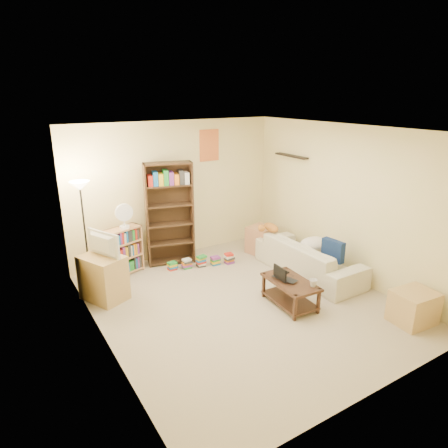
% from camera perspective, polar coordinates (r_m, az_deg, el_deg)
% --- Properties ---
extents(room, '(4.50, 4.54, 2.52)m').
position_cam_1_polar(room, '(5.42, 3.03, 3.99)').
color(room, '#C8B496').
rests_on(room, ground).
extents(sofa, '(2.00, 0.78, 0.58)m').
position_cam_1_polar(sofa, '(6.93, 11.99, -4.77)').
color(sofa, beige).
rests_on(sofa, ground).
extents(navy_pillow, '(0.15, 0.39, 0.35)m').
position_cam_1_polar(navy_pillow, '(6.62, 15.29, -3.66)').
color(navy_pillow, navy).
rests_on(navy_pillow, sofa).
extents(cream_blanket, '(0.54, 0.38, 0.23)m').
position_cam_1_polar(cream_blanket, '(6.98, 12.69, -2.80)').
color(cream_blanket, white).
rests_on(cream_blanket, sofa).
extents(tabby_cat, '(0.46, 0.16, 0.16)m').
position_cam_1_polar(tabby_cat, '(7.18, 6.50, -0.50)').
color(tabby_cat, '#C17029').
rests_on(tabby_cat, sofa).
extents(coffee_table, '(0.53, 0.89, 0.39)m').
position_cam_1_polar(coffee_table, '(5.93, 9.43, -9.24)').
color(coffee_table, '#3C2417').
rests_on(coffee_table, ground).
extents(laptop, '(0.50, 0.44, 0.03)m').
position_cam_1_polar(laptop, '(5.91, 8.93, -7.60)').
color(laptop, black).
rests_on(laptop, coffee_table).
extents(laptop_screen, '(0.03, 0.29, 0.19)m').
position_cam_1_polar(laptop_screen, '(5.80, 7.98, -6.98)').
color(laptop_screen, white).
rests_on(laptop_screen, laptop).
extents(mug, '(0.12, 0.12, 0.10)m').
position_cam_1_polar(mug, '(5.75, 12.62, -8.22)').
color(mug, silver).
rests_on(mug, coffee_table).
extents(tv_remote, '(0.08, 0.16, 0.02)m').
position_cam_1_polar(tv_remote, '(6.12, 8.59, -6.69)').
color(tv_remote, black).
rests_on(tv_remote, coffee_table).
extents(tv_stand, '(0.68, 0.77, 0.68)m').
position_cam_1_polar(tv_stand, '(6.24, -16.84, -7.37)').
color(tv_stand, tan).
rests_on(tv_stand, ground).
extents(television, '(0.70, 0.56, 0.37)m').
position_cam_1_polar(television, '(6.04, -17.30, -2.84)').
color(television, black).
rests_on(television, tv_stand).
extents(tall_bookshelf, '(0.87, 0.48, 1.84)m').
position_cam_1_polar(tall_bookshelf, '(7.07, -7.78, 1.77)').
color(tall_bookshelf, '#402818').
rests_on(tall_bookshelf, ground).
extents(short_bookshelf, '(0.68, 0.43, 0.82)m').
position_cam_1_polar(short_bookshelf, '(6.97, -14.15, -3.77)').
color(short_bookshelf, tan).
rests_on(short_bookshelf, ground).
extents(desk_fan, '(0.29, 0.16, 0.43)m').
position_cam_1_polar(desk_fan, '(6.73, -14.09, 1.25)').
color(desk_fan, white).
rests_on(desk_fan, short_bookshelf).
extents(floor_lamp, '(0.29, 0.29, 1.73)m').
position_cam_1_polar(floor_lamp, '(6.26, -19.65, 2.62)').
color(floor_lamp, black).
rests_on(floor_lamp, ground).
extents(side_table, '(0.56, 0.56, 0.52)m').
position_cam_1_polar(side_table, '(7.73, 5.32, -2.25)').
color(side_table, '#B07E56').
rests_on(side_table, ground).
extents(end_cabinet, '(0.58, 0.49, 0.45)m').
position_cam_1_polar(end_cabinet, '(6.02, 25.46, -10.67)').
color(end_cabinet, tan).
rests_on(end_cabinet, ground).
extents(book_stacks, '(1.17, 0.41, 0.21)m').
position_cam_1_polar(book_stacks, '(7.16, -3.10, -5.39)').
color(book_stacks, red).
rests_on(book_stacks, ground).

